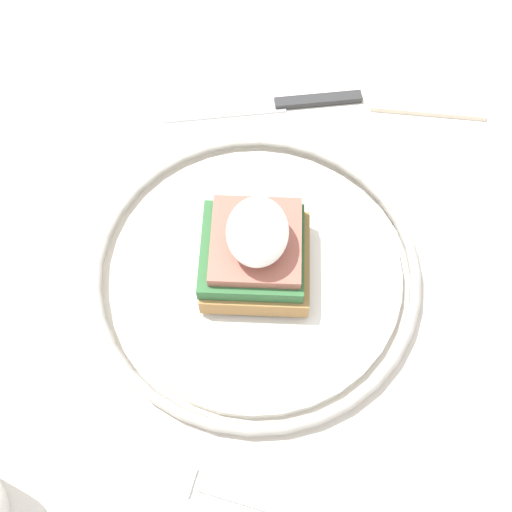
{
  "coord_description": "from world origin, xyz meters",
  "views": [
    {
      "loc": [
        -0.24,
        0.01,
        1.26
      ],
      "look_at": [
        0.01,
        0.02,
        0.79
      ],
      "focal_mm": 45.0,
      "sensor_mm": 36.0,
      "label": 1
    }
  ],
  "objects_px": {
    "plate": "(256,271)",
    "knife": "(279,104)",
    "napkin": "(427,70)",
    "fork": "(234,496)",
    "sandwich": "(255,249)"
  },
  "relations": [
    {
      "from": "sandwich",
      "to": "knife",
      "type": "relative_size",
      "value": 0.45
    },
    {
      "from": "napkin",
      "to": "fork",
      "type": "bearing_deg",
      "value": 157.48
    },
    {
      "from": "knife",
      "to": "napkin",
      "type": "bearing_deg",
      "value": -71.07
    },
    {
      "from": "knife",
      "to": "napkin",
      "type": "relative_size",
      "value": 1.67
    },
    {
      "from": "plate",
      "to": "knife",
      "type": "relative_size",
      "value": 1.41
    },
    {
      "from": "knife",
      "to": "napkin",
      "type": "distance_m",
      "value": 0.16
    },
    {
      "from": "fork",
      "to": "sandwich",
      "type": "bearing_deg",
      "value": -2.53
    },
    {
      "from": "fork",
      "to": "knife",
      "type": "distance_m",
      "value": 0.38
    },
    {
      "from": "plate",
      "to": "napkin",
      "type": "bearing_deg",
      "value": -34.71
    },
    {
      "from": "fork",
      "to": "plate",
      "type": "bearing_deg",
      "value": -2.68
    },
    {
      "from": "knife",
      "to": "napkin",
      "type": "xyz_separation_m",
      "value": [
        0.05,
        -0.15,
        0.0
      ]
    },
    {
      "from": "sandwich",
      "to": "knife",
      "type": "distance_m",
      "value": 0.2
    },
    {
      "from": "plate",
      "to": "sandwich",
      "type": "distance_m",
      "value": 0.04
    },
    {
      "from": "sandwich",
      "to": "fork",
      "type": "height_order",
      "value": "sandwich"
    },
    {
      "from": "sandwich",
      "to": "fork",
      "type": "relative_size",
      "value": 0.59
    }
  ]
}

